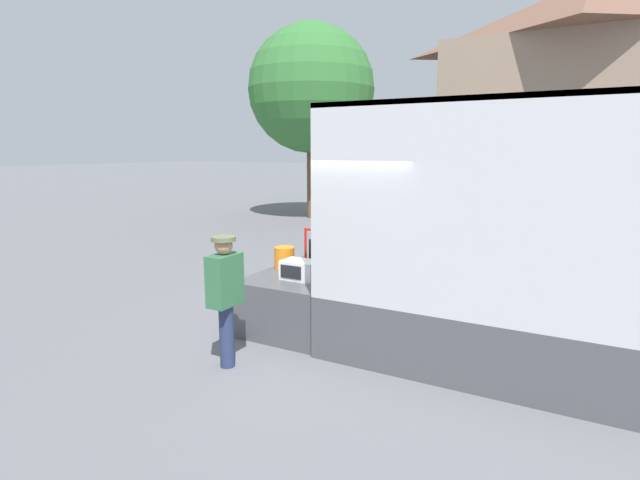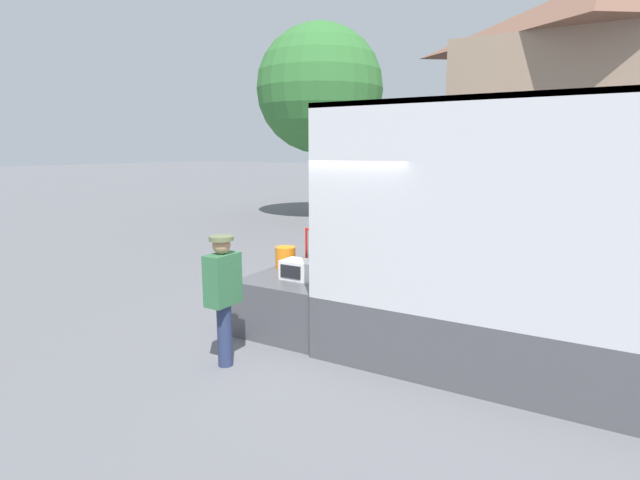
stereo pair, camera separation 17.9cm
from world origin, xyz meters
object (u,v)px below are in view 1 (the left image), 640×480
at_px(microwave, 300,270).
at_px(street_tree, 311,89).
at_px(orange_bucket, 284,257).
at_px(worker_person, 225,289).
at_px(portable_generator, 329,253).

relative_size(microwave, street_tree, 0.07).
relative_size(microwave, orange_bucket, 1.58).
xyz_separation_m(microwave, orange_bucket, (-0.58, 0.47, 0.03)).
distance_m(microwave, worker_person, 1.42).
bearing_deg(portable_generator, street_tree, 121.31).
bearing_deg(portable_generator, orange_bucket, -150.40).
distance_m(portable_generator, street_tree, 12.36).
xyz_separation_m(portable_generator, worker_person, (-0.23, -2.22, -0.06)).
xyz_separation_m(portable_generator, orange_bucket, (-0.61, -0.34, -0.08)).
distance_m(microwave, orange_bucket, 0.75).
bearing_deg(street_tree, orange_bucket, -62.09).
bearing_deg(worker_person, microwave, 81.77).
relative_size(portable_generator, orange_bucket, 1.96).
distance_m(microwave, street_tree, 13.05).
distance_m(worker_person, street_tree, 14.14).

